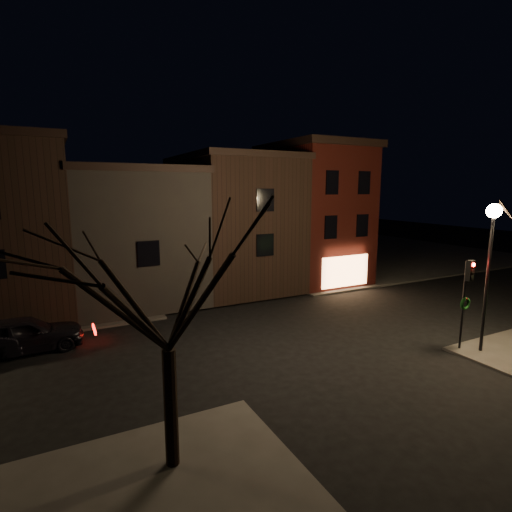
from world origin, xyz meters
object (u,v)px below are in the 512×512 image
at_px(traffic_signal, 467,291).
at_px(bare_tree_left, 165,264).
at_px(street_lamp_near, 492,237).
at_px(parked_car_a, 23,335).

relative_size(traffic_signal, bare_tree_left, 0.54).
relative_size(street_lamp_near, bare_tree_left, 0.86).
xyz_separation_m(traffic_signal, bare_tree_left, (-13.60, -1.49, 2.63)).
xyz_separation_m(street_lamp_near, bare_tree_left, (-14.20, -1.00, 0.25)).
relative_size(street_lamp_near, traffic_signal, 1.60).
xyz_separation_m(street_lamp_near, parked_car_a, (-18.04, 9.33, -4.34)).
height_order(street_lamp_near, bare_tree_left, bare_tree_left).
bearing_deg(traffic_signal, bare_tree_left, -173.74).
relative_size(traffic_signal, parked_car_a, 0.83).
relative_size(street_lamp_near, parked_car_a, 1.32).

